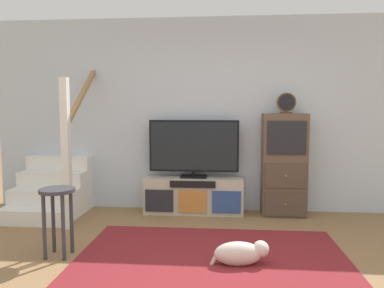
# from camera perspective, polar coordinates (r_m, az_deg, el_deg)

# --- Properties ---
(back_wall) EXTENTS (6.40, 0.12, 2.70)m
(back_wall) POSITION_cam_1_polar(r_m,az_deg,el_deg) (5.22, 3.80, 4.52)
(back_wall) COLOR silver
(back_wall) RESTS_ON ground_plane
(area_rug) EXTENTS (2.60, 1.80, 0.01)m
(area_rug) POSITION_cam_1_polar(r_m,az_deg,el_deg) (3.65, 3.09, -17.53)
(area_rug) COLOR maroon
(area_rug) RESTS_ON ground_plane
(media_console) EXTENTS (1.35, 0.38, 0.49)m
(media_console) POSITION_cam_1_polar(r_m,az_deg,el_deg) (5.11, 0.26, -7.98)
(media_console) COLOR #BCB29E
(media_console) RESTS_ON ground_plane
(television) EXTENTS (1.23, 0.22, 0.79)m
(television) POSITION_cam_1_polar(r_m,az_deg,el_deg) (5.02, 0.29, -0.49)
(television) COLOR black
(television) RESTS_ON media_console
(side_cabinet) EXTENTS (0.58, 0.38, 1.37)m
(side_cabinet) POSITION_cam_1_polar(r_m,az_deg,el_deg) (5.09, 14.09, -3.17)
(side_cabinet) COLOR brown
(side_cabinet) RESTS_ON ground_plane
(desk_clock) EXTENTS (0.25, 0.08, 0.27)m
(desk_clock) POSITION_cam_1_polar(r_m,az_deg,el_deg) (5.02, 14.45, 6.18)
(desk_clock) COLOR #4C3823
(desk_clock) RESTS_ON side_cabinet
(staircase) EXTENTS (1.00, 1.36, 2.20)m
(staircase) POSITION_cam_1_polar(r_m,az_deg,el_deg) (5.59, -20.04, -5.86)
(staircase) COLOR white
(staircase) RESTS_ON ground_plane
(bar_stool_near) EXTENTS (0.34, 0.34, 0.67)m
(bar_stool_near) POSITION_cam_1_polar(r_m,az_deg,el_deg) (3.81, -20.18, -8.98)
(bar_stool_near) COLOR #333338
(bar_stool_near) RESTS_ON ground_plane
(dog) EXTENTS (0.54, 0.24, 0.23)m
(dog) POSITION_cam_1_polar(r_m,az_deg,el_deg) (3.53, 7.65, -16.44)
(dog) COLOR beige
(dog) RESTS_ON ground_plane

